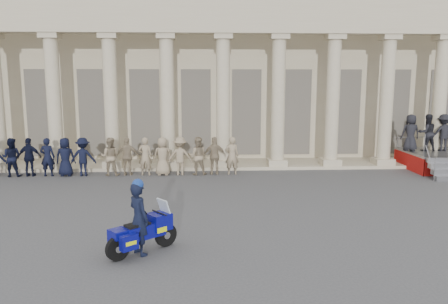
# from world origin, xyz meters

# --- Properties ---
(ground) EXTENTS (90.00, 90.00, 0.00)m
(ground) POSITION_xyz_m (0.00, 0.00, 0.00)
(ground) COLOR #404042
(ground) RESTS_ON ground
(building) EXTENTS (40.00, 12.50, 9.00)m
(building) POSITION_xyz_m (-0.00, 14.74, 4.52)
(building) COLOR tan
(building) RESTS_ON ground
(officer_rank) EXTENTS (15.83, 0.65, 1.70)m
(officer_rank) POSITION_xyz_m (-6.18, 6.69, 0.85)
(officer_rank) COLOR black
(officer_rank) RESTS_ON ground
(motorcycle) EXTENTS (1.61, 1.43, 1.25)m
(motorcycle) POSITION_xyz_m (-1.10, -2.33, 0.54)
(motorcycle) COLOR black
(motorcycle) RESTS_ON ground
(rider) EXTENTS (0.74, 0.77, 1.87)m
(rider) POSITION_xyz_m (-1.18, -2.40, 0.93)
(rider) COLOR black
(rider) RESTS_ON ground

